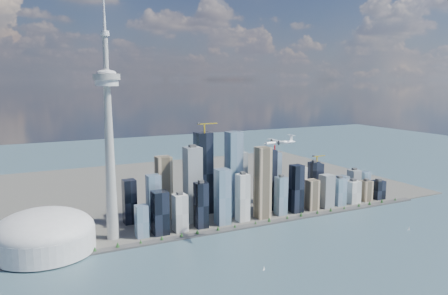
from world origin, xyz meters
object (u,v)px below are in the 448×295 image
needle_tower (109,134)px  dome_stadium (44,234)px  sailboat_west (264,269)px  sailboat_east (409,229)px  airplane (280,142)px

needle_tower → dome_stadium: needle_tower is taller
needle_tower → sailboat_west: size_ratio=63.94×
dome_stadium → sailboat_east: (775.61, -237.61, -36.27)m
needle_tower → sailboat_west: bearing=-52.5°
needle_tower → dome_stadium: (-140.00, -10.00, -196.40)m
sailboat_west → sailboat_east: size_ratio=0.87×
airplane → sailboat_west: 261.34m
sailboat_east → airplane: bearing=177.4°
airplane → sailboat_east: bearing=-12.2°
needle_tower → airplane: size_ratio=7.07×
dome_stadium → sailboat_east: bearing=-17.0°
needle_tower → sailboat_west: needle_tower is taller
needle_tower → sailboat_west: (216.08, -281.74, -233.08)m
dome_stadium → airplane: size_ratio=2.57×
needle_tower → sailboat_east: needle_tower is taller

